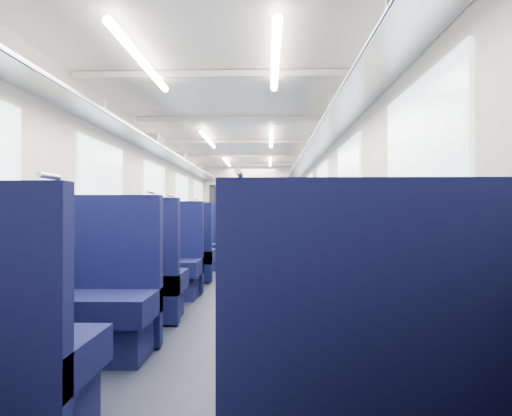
# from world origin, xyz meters

# --- Properties ---
(floor) EXTENTS (2.80, 18.00, 0.01)m
(floor) POSITION_xyz_m (0.00, 0.00, 0.00)
(floor) COLOR black
(floor) RESTS_ON ground
(ceiling) EXTENTS (2.80, 18.00, 0.01)m
(ceiling) POSITION_xyz_m (0.00, 0.00, 2.35)
(ceiling) COLOR silver
(ceiling) RESTS_ON wall_left
(wall_left) EXTENTS (0.02, 18.00, 2.35)m
(wall_left) POSITION_xyz_m (-1.40, 0.00, 1.18)
(wall_left) COLOR beige
(wall_left) RESTS_ON floor
(dado_left) EXTENTS (0.03, 17.90, 0.70)m
(dado_left) POSITION_xyz_m (-1.39, 0.00, 0.35)
(dado_left) COLOR black
(dado_left) RESTS_ON floor
(wall_right) EXTENTS (0.02, 18.00, 2.35)m
(wall_right) POSITION_xyz_m (1.40, 0.00, 1.18)
(wall_right) COLOR beige
(wall_right) RESTS_ON floor
(dado_right) EXTENTS (0.03, 17.90, 0.70)m
(dado_right) POSITION_xyz_m (1.39, 0.00, 0.35)
(dado_right) COLOR black
(dado_right) RESTS_ON floor
(wall_far) EXTENTS (2.80, 0.02, 2.35)m
(wall_far) POSITION_xyz_m (0.00, 9.00, 1.18)
(wall_far) COLOR beige
(wall_far) RESTS_ON floor
(luggage_rack_left) EXTENTS (0.36, 17.40, 0.18)m
(luggage_rack_left) POSITION_xyz_m (-1.21, 0.00, 1.97)
(luggage_rack_left) COLOR #B2B5BA
(luggage_rack_left) RESTS_ON wall_left
(luggage_rack_right) EXTENTS (0.36, 17.40, 0.18)m
(luggage_rack_right) POSITION_xyz_m (1.21, 0.00, 1.97)
(luggage_rack_right) COLOR #B2B5BA
(luggage_rack_right) RESTS_ON wall_right
(windows) EXTENTS (2.78, 15.60, 0.75)m
(windows) POSITION_xyz_m (0.00, -0.46, 1.42)
(windows) COLOR white
(windows) RESTS_ON wall_left
(ceiling_fittings) EXTENTS (2.70, 16.06, 0.11)m
(ceiling_fittings) POSITION_xyz_m (0.00, -0.26, 2.29)
(ceiling_fittings) COLOR beige
(ceiling_fittings) RESTS_ON ceiling
(end_door) EXTENTS (0.75, 0.06, 2.00)m
(end_door) POSITION_xyz_m (0.00, 8.94, 1.00)
(end_door) COLOR black
(end_door) RESTS_ON floor
(bulkhead) EXTENTS (2.80, 0.10, 2.35)m
(bulkhead) POSITION_xyz_m (-0.00, 2.94, 1.23)
(bulkhead) COLOR beige
(bulkhead) RESTS_ON floor
(seat_1) EXTENTS (1.05, 0.58, 1.18)m
(seat_1) POSITION_xyz_m (0.83, -8.36, 0.36)
(seat_1) COLOR #0C0F3A
(seat_1) RESTS_ON floor
(seat_2) EXTENTS (1.05, 0.58, 1.18)m
(seat_2) POSITION_xyz_m (-0.83, -7.00, 0.36)
(seat_2) COLOR #0C0F3A
(seat_2) RESTS_ON floor
(seat_3) EXTENTS (1.05, 0.58, 1.18)m
(seat_3) POSITION_xyz_m (0.83, -7.05, 0.36)
(seat_3) COLOR #0C0F3A
(seat_3) RESTS_ON floor
(seat_4) EXTENTS (1.05, 0.58, 1.18)m
(seat_4) POSITION_xyz_m (-0.83, -6.07, 0.36)
(seat_4) COLOR #0C0F3A
(seat_4) RESTS_ON floor
(seat_5) EXTENTS (1.05, 0.58, 1.18)m
(seat_5) POSITION_xyz_m (0.83, -5.86, 0.36)
(seat_5) COLOR #0C0F3A
(seat_5) RESTS_ON floor
(seat_6) EXTENTS (1.05, 0.58, 1.18)m
(seat_6) POSITION_xyz_m (-0.83, -4.91, 0.36)
(seat_6) COLOR #0C0F3A
(seat_6) RESTS_ON floor
(seat_7) EXTENTS (1.05, 0.58, 1.18)m
(seat_7) POSITION_xyz_m (0.83, -4.87, 0.36)
(seat_7) COLOR #0C0F3A
(seat_7) RESTS_ON floor
(seat_8) EXTENTS (1.05, 0.58, 1.18)m
(seat_8) POSITION_xyz_m (-0.83, -3.77, 0.36)
(seat_8) COLOR #0C0F3A
(seat_8) RESTS_ON floor
(seat_9) EXTENTS (1.05, 0.58, 1.18)m
(seat_9) POSITION_xyz_m (0.83, -3.73, 0.36)
(seat_9) COLOR #0C0F3A
(seat_9) RESTS_ON floor
(seat_10) EXTENTS (1.05, 0.58, 1.18)m
(seat_10) POSITION_xyz_m (-0.83, -2.41, 0.36)
(seat_10) COLOR #0C0F3A
(seat_10) RESTS_ON floor
(seat_11) EXTENTS (1.05, 0.58, 1.18)m
(seat_11) POSITION_xyz_m (0.83, -2.44, 0.36)
(seat_11) COLOR #0C0F3A
(seat_11) RESTS_ON floor
(seat_12) EXTENTS (1.05, 0.58, 1.18)m
(seat_12) POSITION_xyz_m (-0.83, -1.42, 0.36)
(seat_12) COLOR #0C0F3A
(seat_12) RESTS_ON floor
(seat_13) EXTENTS (1.05, 0.58, 1.18)m
(seat_13) POSITION_xyz_m (0.83, -1.50, 0.36)
(seat_13) COLOR #0C0F3A
(seat_13) RESTS_ON floor
(seat_14) EXTENTS (1.05, 0.58, 1.18)m
(seat_14) POSITION_xyz_m (-0.83, -0.26, 0.36)
(seat_14) COLOR #0C0F3A
(seat_14) RESTS_ON floor
(seat_15) EXTENTS (1.05, 0.58, 1.18)m
(seat_15) POSITION_xyz_m (0.83, -0.31, 0.36)
(seat_15) COLOR #0C0F3A
(seat_15) RESTS_ON floor
(seat_16) EXTENTS (1.05, 0.58, 1.18)m
(seat_16) POSITION_xyz_m (-0.83, 0.98, 0.36)
(seat_16) COLOR #0C0F3A
(seat_16) RESTS_ON floor
(seat_17) EXTENTS (1.05, 0.58, 1.18)m
(seat_17) POSITION_xyz_m (0.83, 0.88, 0.36)
(seat_17) COLOR #0C0F3A
(seat_17) RESTS_ON floor
(seat_18) EXTENTS (1.05, 0.58, 1.18)m
(seat_18) POSITION_xyz_m (-0.83, 2.11, 0.36)
(seat_18) COLOR #0C0F3A
(seat_18) RESTS_ON floor
(seat_19) EXTENTS (1.05, 0.58, 1.18)m
(seat_19) POSITION_xyz_m (0.83, 2.12, 0.36)
(seat_19) COLOR #0C0F3A
(seat_19) RESTS_ON floor
(seat_20) EXTENTS (1.05, 0.58, 1.18)m
(seat_20) POSITION_xyz_m (-0.83, 4.10, 0.36)
(seat_20) COLOR #0C0F3A
(seat_20) RESTS_ON floor
(seat_21) EXTENTS (1.05, 0.58, 1.18)m
(seat_21) POSITION_xyz_m (0.83, 4.14, 0.36)
(seat_21) COLOR #0C0F3A
(seat_21) RESTS_ON floor
(seat_22) EXTENTS (1.05, 0.58, 1.18)m
(seat_22) POSITION_xyz_m (-0.83, 5.38, 0.36)
(seat_22) COLOR #0C0F3A
(seat_22) RESTS_ON floor
(seat_23) EXTENTS (1.05, 0.58, 1.18)m
(seat_23) POSITION_xyz_m (0.83, 5.29, 0.36)
(seat_23) COLOR #0C0F3A
(seat_23) RESTS_ON floor
(seat_24) EXTENTS (1.05, 0.58, 1.18)m
(seat_24) POSITION_xyz_m (-0.83, 6.44, 0.36)
(seat_24) COLOR #0C0F3A
(seat_24) RESTS_ON floor
(seat_25) EXTENTS (1.05, 0.58, 1.18)m
(seat_25) POSITION_xyz_m (0.83, 6.47, 0.36)
(seat_25) COLOR #0C0F3A
(seat_25) RESTS_ON floor
(seat_26) EXTENTS (1.05, 0.58, 1.18)m
(seat_26) POSITION_xyz_m (-0.83, 7.47, 0.36)
(seat_26) COLOR #0C0F3A
(seat_26) RESTS_ON floor
(seat_27) EXTENTS (1.05, 0.58, 1.18)m
(seat_27) POSITION_xyz_m (0.83, 7.52, 0.36)
(seat_27) COLOR #0C0F3A
(seat_27) RESTS_ON floor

